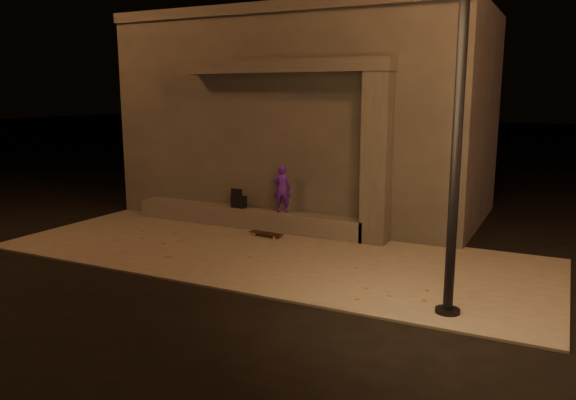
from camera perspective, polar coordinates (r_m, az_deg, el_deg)
The scene contains 10 objects.
ground at distance 9.76m, azimuth -7.91°, elevation -8.42°, with size 120.00×120.00×0.00m, color black.
sidewalk at distance 11.38m, azimuth -2.19°, elevation -5.43°, with size 11.00×4.40×0.04m, color #625F56.
building at distance 15.41m, azimuth 2.56°, elevation 8.57°, with size 9.00×5.10×5.22m.
ledge at distance 13.51m, azimuth -4.22°, elevation -1.78°, with size 6.00×0.55×0.45m, color #4F4C48.
column at distance 11.95m, azimuth 9.03°, elevation 4.14°, with size 0.55×0.55×3.60m, color #3D3A37.
canopy at distance 12.77m, azimuth -0.35°, elevation 13.40°, with size 5.00×0.70×0.28m, color #3D3A37.
skateboarder at distance 12.91m, azimuth -0.60°, elevation 1.18°, with size 0.40×0.26×1.11m, color #481799.
backpack at distance 13.54m, azimuth -5.02°, elevation -0.09°, with size 0.34×0.23×0.47m.
skateboard at distance 12.57m, azimuth -2.23°, elevation -3.42°, with size 0.83×0.29×0.09m.
street_lamp_0 at distance 8.15m, azimuth 17.43°, elevation 17.13°, with size 0.36×0.36×7.35m.
Camera 1 is at (5.27, -7.57, 3.19)m, focal length 35.00 mm.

